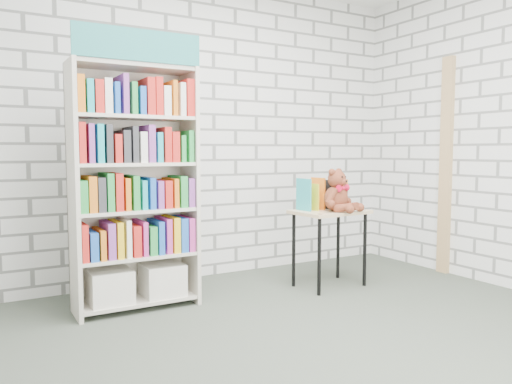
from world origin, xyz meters
TOP-DOWN VIEW (x-y plane):
  - ground at (0.00, 0.00)m, footprint 4.50×4.50m
  - room_shell at (0.00, 0.00)m, footprint 4.52×4.02m
  - bookshelf at (-0.73, 1.36)m, footprint 0.92×0.36m
  - display_table at (0.93, 1.11)m, footprint 0.66×0.48m
  - table_books at (0.92, 1.21)m, footprint 0.45×0.23m
  - teddy_bear at (0.95, 1.01)m, footprint 0.34×0.33m
  - door_trim at (2.23, 0.95)m, footprint 0.05×0.12m

SIDE VIEW (x-z plane):
  - ground at x=0.00m, z-range 0.00..0.00m
  - display_table at x=0.93m, z-range 0.24..0.92m
  - table_books at x=0.92m, z-range 0.68..0.94m
  - teddy_bear at x=0.95m, z-range 0.64..1.01m
  - bookshelf at x=-0.73m, z-range -0.09..1.97m
  - door_trim at x=2.23m, z-range 0.00..2.10m
  - room_shell at x=0.00m, z-range 0.38..3.19m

